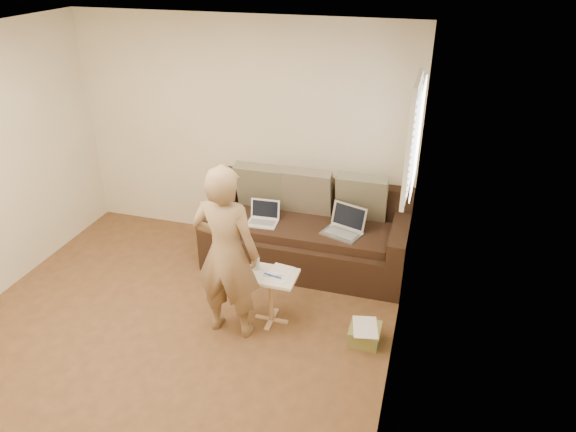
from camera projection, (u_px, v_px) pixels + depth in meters
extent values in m
plane|color=#53371E|center=(159.00, 351.00, 4.69)|extent=(4.50, 4.50, 0.00)
plane|color=white|center=(113.00, 52.00, 3.48)|extent=(4.50, 4.50, 0.00)
plane|color=beige|center=(242.00, 134.00, 5.99)|extent=(4.00, 0.00, 4.00)
plane|color=beige|center=(398.00, 263.00, 3.58)|extent=(0.00, 4.50, 4.50)
imported|color=olive|center=(226.00, 253.00, 4.57)|extent=(0.62, 0.42, 1.68)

